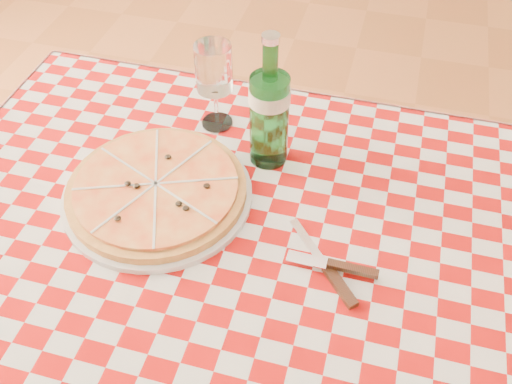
{
  "coord_description": "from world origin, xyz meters",
  "views": [
    {
      "loc": [
        0.16,
        -0.6,
        1.55
      ],
      "look_at": [
        -0.02,
        0.06,
        0.82
      ],
      "focal_mm": 40.0,
      "sensor_mm": 36.0,
      "label": 1
    }
  ],
  "objects_px": {
    "dining_table": "(258,274)",
    "water_bottle": "(269,102)",
    "wine_glass": "(215,87)",
    "pizza_plate": "(157,189)"
  },
  "relations": [
    {
      "from": "water_bottle",
      "to": "wine_glass",
      "type": "bearing_deg",
      "value": 150.4
    },
    {
      "from": "pizza_plate",
      "to": "wine_glass",
      "type": "height_order",
      "value": "wine_glass"
    },
    {
      "from": "water_bottle",
      "to": "wine_glass",
      "type": "relative_size",
      "value": 1.46
    },
    {
      "from": "dining_table",
      "to": "wine_glass",
      "type": "relative_size",
      "value": 6.29
    },
    {
      "from": "dining_table",
      "to": "water_bottle",
      "type": "distance_m",
      "value": 0.32
    },
    {
      "from": "wine_glass",
      "to": "water_bottle",
      "type": "bearing_deg",
      "value": -29.6
    },
    {
      "from": "pizza_plate",
      "to": "dining_table",
      "type": "bearing_deg",
      "value": -14.2
    },
    {
      "from": "dining_table",
      "to": "pizza_plate",
      "type": "relative_size",
      "value": 3.37
    },
    {
      "from": "pizza_plate",
      "to": "water_bottle",
      "type": "bearing_deg",
      "value": 42.88
    },
    {
      "from": "dining_table",
      "to": "water_bottle",
      "type": "bearing_deg",
      "value": 99.58
    }
  ]
}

